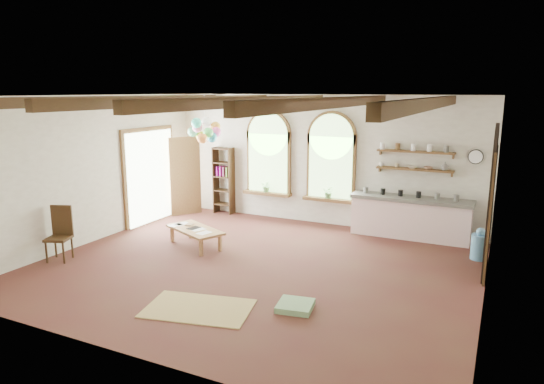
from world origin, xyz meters
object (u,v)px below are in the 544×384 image
Objects in this scene: kitchen_counter at (410,217)px; side_chair at (60,245)px; balloon_cluster at (205,131)px; coffee_table at (195,231)px.

side_chair is (-5.96, -4.53, -0.17)m from kitchen_counter.
side_chair is at bearing -106.41° from balloon_cluster.
balloon_cluster reaches higher than side_chair.
balloon_cluster is (-4.89, -0.90, 1.85)m from kitchen_counter.
coffee_table is 2.79m from balloon_cluster.
balloon_cluster is at bearing 115.83° from coffee_table.
balloon_cluster reaches higher than coffee_table.
kitchen_counter is 2.32× the size of balloon_cluster.
coffee_table is at bearing -64.17° from balloon_cluster.
coffee_table is 1.44× the size of side_chair.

